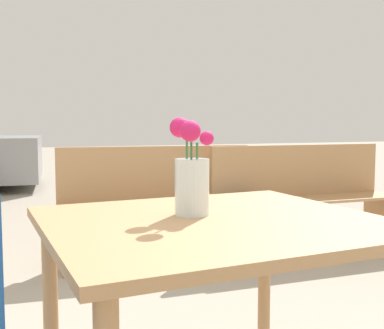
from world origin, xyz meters
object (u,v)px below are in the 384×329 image
Objects in this scene: flower_vase at (191,180)px; bench_far at (159,201)px; table_front at (214,250)px; bench_middle at (304,196)px; bicycle at (249,172)px.

flower_vase is 0.20× the size of bench_far.
flower_vase reaches higher than table_front.
table_front is at bearing -130.68° from bench_middle.
flower_vase is 5.52m from bicycle.
flower_vase is 2.45m from bench_middle.
bicycle is (2.71, 4.84, -0.32)m from table_front.
bench_middle is 1.14m from bench_far.
flower_vase is at bearing -120.08° from bicycle.
bench_far is 1.16× the size of bicycle.
table_front is 0.79× the size of bicycle.
flower_vase is at bearing 119.83° from table_front.
bicycle is (2.24, 2.77, -0.13)m from bench_far.
bicycle is at bearing 59.92° from flower_vase.
bench_middle reaches higher than bicycle.
table_front is at bearing -103.03° from bench_far.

